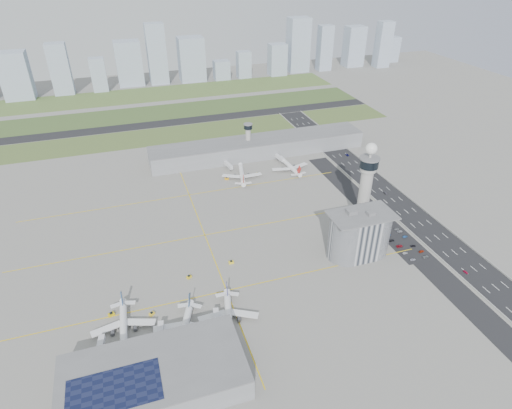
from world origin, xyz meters
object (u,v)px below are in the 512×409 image
object	(u,v)px
tug_3	(231,262)
car_lot_7	(422,251)
control_tower	(366,182)
airplane_near_b	(184,326)
tug_1	(152,314)
car_lot_5	(383,232)
car_lot_1	(405,253)
car_lot_0	(413,259)
car_lot_10	(400,231)
airplane_far_b	(290,164)
tug_0	(111,314)
car_hw_2	(347,155)
jet_bridge_near_0	(98,360)
car_lot_2	(400,246)
airplane_near_c	(228,313)
airplane_far_a	(242,172)
car_lot_6	(426,257)
car_lot_9	(405,237)
jet_bridge_far_1	(276,156)
tug_5	(258,173)
car_lot_11	(397,229)
car_lot_8	(413,246)
car_hw_4	(307,133)
admin_building	(359,234)
jet_bridge_near_2	(218,331)
car_lot_4	(388,235)
secondary_tower	(248,137)
car_lot_3	(392,240)
car_hw_1	(385,193)
jet_bridge_near_1	(160,345)
airplane_near_a	(123,324)
car_hw_0	(466,272)
tug_2	(189,277)
jet_bridge_far_0	(225,164)

from	to	relation	value
tug_3	car_lot_7	world-z (taller)	tug_3
control_tower	airplane_near_b	world-z (taller)	control_tower
tug_1	car_lot_5	world-z (taller)	tug_1
car_lot_1	car_lot_0	bearing A→B (deg)	-176.22
control_tower	car_lot_10	distance (m)	44.72
airplane_far_b	tug_0	distance (m)	212.27
airplane_far_b	car_hw_2	bearing A→B (deg)	-85.06
jet_bridge_near_0	car_lot_2	bearing A→B (deg)	-69.66
airplane_near_c	airplane_far_a	size ratio (longest dim) A/B	0.95
car_lot_5	car_lot_6	xyz separation A→B (m)	(11.03, -33.58, -0.07)
car_lot_5	car_lot_9	world-z (taller)	car_lot_5
jet_bridge_far_1	tug_5	world-z (taller)	jet_bridge_far_1
car_lot_11	jet_bridge_near_0	bearing A→B (deg)	104.67
car_lot_1	car_lot_8	size ratio (longest dim) A/B	1.06
tug_5	car_lot_1	xyz separation A→B (m)	(56.64, -140.41, -0.26)
jet_bridge_far_1	car_hw_4	distance (m)	74.18
admin_building	jet_bridge_near_2	size ratio (longest dim) A/B	3.00
car_lot_4	car_hw_2	size ratio (longest dim) A/B	0.81
tug_0	car_lot_10	distance (m)	200.90
secondary_tower	car_lot_3	xyz separation A→B (m)	(52.09, -167.75, -18.24)
car_hw_2	car_hw_4	bearing A→B (deg)	106.38
car_hw_1	airplane_far_b	bearing A→B (deg)	130.21
tug_5	car_hw_1	xyz separation A→B (m)	(88.89, -66.58, -0.22)
airplane_near_c	jet_bridge_near_0	bearing A→B (deg)	-70.79
tug_3	car_lot_1	size ratio (longest dim) A/B	0.86
car_lot_11	car_hw_1	xyz separation A→B (m)	(21.38, 47.69, 0.10)
admin_building	airplane_far_a	world-z (taller)	admin_building
car_lot_8	jet_bridge_near_1	bearing A→B (deg)	110.39
airplane_far_a	airplane_near_a	bearing A→B (deg)	156.09
tug_0	admin_building	bearing A→B (deg)	68.62
car_lot_11	car_lot_10	bearing A→B (deg)	-171.84
secondary_tower	car_lot_10	distance (m)	173.37
airplane_near_a	car_lot_11	size ratio (longest dim) A/B	10.64
admin_building	tug_3	bearing A→B (deg)	169.00
jet_bridge_near_0	car_hw_0	xyz separation A→B (m)	(220.30, -0.27, -2.29)
airplane_near_b	airplane_far_a	distance (m)	179.41
control_tower	car_lot_5	world-z (taller)	control_tower
tug_3	car_lot_6	bearing A→B (deg)	-108.12
car_lot_3	car_lot_7	bearing A→B (deg)	-144.32
airplane_far_b	car_lot_10	size ratio (longest dim) A/B	10.29
car_lot_2	car_hw_0	bearing A→B (deg)	-144.23
airplane_near_b	jet_bridge_near_0	distance (m)	43.92
tug_3	car_lot_3	distance (m)	113.17
jet_bridge_near_1	car_hw_1	xyz separation A→B (m)	(197.90, 101.93, -2.20)
car_hw_1	car_hw_4	bearing A→B (deg)	92.13
tug_2	car_lot_2	bearing A→B (deg)	54.76
secondary_tower	car_lot_1	bearing A→B (deg)	-73.94
tug_5	car_lot_6	size ratio (longest dim) A/B	0.73
car_hw_0	tug_2	bearing A→B (deg)	156.78
tug_1	jet_bridge_far_0	bearing A→B (deg)	121.33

